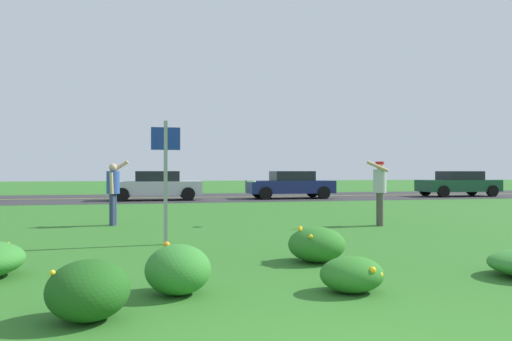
{
  "coord_description": "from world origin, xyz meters",
  "views": [
    {
      "loc": [
        -1.39,
        -2.52,
        1.43
      ],
      "look_at": [
        1.24,
        9.47,
        1.45
      ],
      "focal_mm": 33.41,
      "sensor_mm": 36.0,
      "label": 1
    }
  ],
  "objects_px": {
    "frisbee_white": "(251,181)",
    "person_thrower_blue_shirt": "(113,188)",
    "car_silver_center_right": "(156,185)",
    "car_dark_green_leftmost": "(458,184)",
    "car_navy_center_left": "(291,185)",
    "sign_post_near_path": "(166,169)",
    "person_catcher_red_cap_gray_shirt": "(380,186)"
  },
  "relations": [
    {
      "from": "car_dark_green_leftmost",
      "to": "person_thrower_blue_shirt",
      "type": "bearing_deg",
      "value": -148.67
    },
    {
      "from": "sign_post_near_path",
      "to": "person_thrower_blue_shirt",
      "type": "bearing_deg",
      "value": 108.91
    },
    {
      "from": "sign_post_near_path",
      "to": "car_navy_center_left",
      "type": "bearing_deg",
      "value": 64.89
    },
    {
      "from": "frisbee_white",
      "to": "person_thrower_blue_shirt",
      "type": "bearing_deg",
      "value": 168.12
    },
    {
      "from": "sign_post_near_path",
      "to": "person_catcher_red_cap_gray_shirt",
      "type": "height_order",
      "value": "sign_post_near_path"
    },
    {
      "from": "car_dark_green_leftmost",
      "to": "car_navy_center_left",
      "type": "relative_size",
      "value": 1.0
    },
    {
      "from": "person_catcher_red_cap_gray_shirt",
      "to": "car_silver_center_right",
      "type": "height_order",
      "value": "person_catcher_red_cap_gray_shirt"
    },
    {
      "from": "car_dark_green_leftmost",
      "to": "car_silver_center_right",
      "type": "distance_m",
      "value": 17.07
    },
    {
      "from": "sign_post_near_path",
      "to": "car_dark_green_leftmost",
      "type": "bearing_deg",
      "value": 41.04
    },
    {
      "from": "car_dark_green_leftmost",
      "to": "car_navy_center_left",
      "type": "xyz_separation_m",
      "value": [
        -10.07,
        0.0,
        0.0
      ]
    },
    {
      "from": "car_dark_green_leftmost",
      "to": "car_navy_center_left",
      "type": "bearing_deg",
      "value": 180.0
    },
    {
      "from": "frisbee_white",
      "to": "car_silver_center_right",
      "type": "distance_m",
      "value": 12.12
    },
    {
      "from": "sign_post_near_path",
      "to": "car_silver_center_right",
      "type": "relative_size",
      "value": 0.54
    },
    {
      "from": "car_silver_center_right",
      "to": "frisbee_white",
      "type": "bearing_deg",
      "value": -78.66
    },
    {
      "from": "person_thrower_blue_shirt",
      "to": "car_navy_center_left",
      "type": "height_order",
      "value": "person_thrower_blue_shirt"
    },
    {
      "from": "person_catcher_red_cap_gray_shirt",
      "to": "car_navy_center_left",
      "type": "height_order",
      "value": "person_catcher_red_cap_gray_shirt"
    },
    {
      "from": "person_catcher_red_cap_gray_shirt",
      "to": "car_dark_green_leftmost",
      "type": "xyz_separation_m",
      "value": [
        11.4,
        12.7,
        -0.3
      ]
    },
    {
      "from": "frisbee_white",
      "to": "car_silver_center_right",
      "type": "bearing_deg",
      "value": 101.34
    },
    {
      "from": "person_catcher_red_cap_gray_shirt",
      "to": "car_dark_green_leftmost",
      "type": "distance_m",
      "value": 17.07
    },
    {
      "from": "sign_post_near_path",
      "to": "car_navy_center_left",
      "type": "xyz_separation_m",
      "value": [
        6.94,
        14.8,
        -0.73
      ]
    },
    {
      "from": "sign_post_near_path",
      "to": "person_thrower_blue_shirt",
      "type": "height_order",
      "value": "sign_post_near_path"
    },
    {
      "from": "person_thrower_blue_shirt",
      "to": "car_silver_center_right",
      "type": "height_order",
      "value": "person_thrower_blue_shirt"
    },
    {
      "from": "person_catcher_red_cap_gray_shirt",
      "to": "car_silver_center_right",
      "type": "relative_size",
      "value": 0.38
    },
    {
      "from": "person_catcher_red_cap_gray_shirt",
      "to": "frisbee_white",
      "type": "relative_size",
      "value": 6.88
    },
    {
      "from": "frisbee_white",
      "to": "car_silver_center_right",
      "type": "height_order",
      "value": "car_silver_center_right"
    },
    {
      "from": "sign_post_near_path",
      "to": "car_navy_center_left",
      "type": "relative_size",
      "value": 0.54
    },
    {
      "from": "sign_post_near_path",
      "to": "person_catcher_red_cap_gray_shirt",
      "type": "distance_m",
      "value": 6.0
    },
    {
      "from": "person_thrower_blue_shirt",
      "to": "car_silver_center_right",
      "type": "relative_size",
      "value": 0.38
    },
    {
      "from": "sign_post_near_path",
      "to": "car_silver_center_right",
      "type": "xyz_separation_m",
      "value": [
        -0.06,
        14.8,
        -0.73
      ]
    },
    {
      "from": "person_thrower_blue_shirt",
      "to": "car_navy_center_left",
      "type": "xyz_separation_m",
      "value": [
        8.2,
        11.12,
        -0.25
      ]
    },
    {
      "from": "car_navy_center_left",
      "to": "car_silver_center_right",
      "type": "height_order",
      "value": "same"
    },
    {
      "from": "sign_post_near_path",
      "to": "car_dark_green_leftmost",
      "type": "distance_m",
      "value": 22.56
    }
  ]
}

